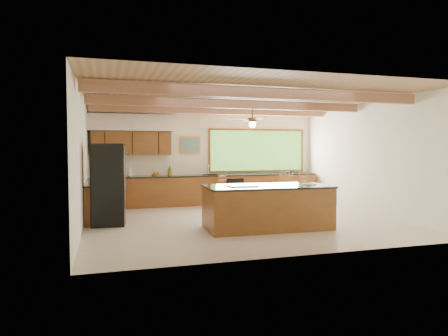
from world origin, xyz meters
name	(u,v)px	position (x,y,z in m)	size (l,w,h in m)	color
ground	(240,221)	(0.00, 0.00, 0.00)	(7.20, 7.20, 0.00)	beige
room_shell	(226,130)	(-0.17, 0.65, 2.21)	(7.27, 6.54, 3.02)	#EFE9CF
counter_run	(187,192)	(-0.82, 2.52, 0.46)	(7.12, 3.10, 1.23)	brown
island	(267,207)	(0.27, -1.04, 0.47)	(2.76, 1.38, 0.97)	brown
refrigerator	(109,185)	(-3.05, 0.34, 0.93)	(0.79, 0.78, 1.86)	black
bar_stool_a	(219,187)	(0.16, 2.40, 0.59)	(0.47, 0.47, 1.00)	brown
bar_stool_b	(283,183)	(2.25, 2.39, 0.66)	(0.43, 0.43, 1.12)	brown
bar_stool_c	(300,184)	(2.39, 1.54, 0.68)	(0.52, 0.52, 1.14)	brown
bar_stool_d	(287,185)	(2.38, 2.40, 0.58)	(0.43, 0.43, 0.97)	brown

